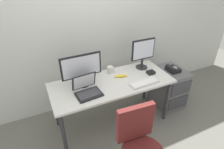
% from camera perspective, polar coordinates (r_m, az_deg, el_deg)
% --- Properties ---
extents(ground_plane, '(8.00, 8.00, 0.00)m').
position_cam_1_polar(ground_plane, '(3.03, -0.00, -14.03)').
color(ground_plane, '#65645D').
extents(back_wall, '(6.00, 0.10, 2.80)m').
position_cam_1_polar(back_wall, '(2.87, -6.07, 15.96)').
color(back_wall, silver).
rests_on(back_wall, ground).
extents(desk, '(1.67, 0.69, 0.74)m').
position_cam_1_polar(desk, '(2.60, -0.00, -3.73)').
color(desk, silver).
rests_on(desk, ground).
extents(file_cabinet, '(0.42, 0.53, 0.66)m').
position_cam_1_polar(file_cabinet, '(3.30, 16.89, -3.77)').
color(file_cabinet, '#5C5C60').
rests_on(file_cabinet, ground).
extents(desk_phone, '(0.17, 0.20, 0.09)m').
position_cam_1_polar(desk_phone, '(3.10, 17.99, 1.59)').
color(desk_phone, black).
rests_on(desk_phone, file_cabinet).
extents(monitor_main, '(0.53, 0.18, 0.43)m').
position_cam_1_polar(monitor_main, '(2.40, -9.29, 2.01)').
color(monitor_main, '#262628').
rests_on(monitor_main, desk).
extents(monitor_side, '(0.37, 0.18, 0.46)m').
position_cam_1_polar(monitor_side, '(2.82, 9.43, 6.81)').
color(monitor_side, '#262628').
rests_on(monitor_side, desk).
extents(keyboard, '(0.42, 0.15, 0.03)m').
position_cam_1_polar(keyboard, '(2.55, 9.84, -2.51)').
color(keyboard, silver).
rests_on(keyboard, desk).
extents(laptop, '(0.33, 0.30, 0.24)m').
position_cam_1_polar(laptop, '(2.34, -7.59, -4.53)').
color(laptop, black).
rests_on(laptop, desk).
extents(trackball_mouse, '(0.11, 0.09, 0.07)m').
position_cam_1_polar(trackball_mouse, '(2.79, 11.74, 0.69)').
color(trackball_mouse, black).
rests_on(trackball_mouse, desk).
extents(coffee_mug, '(0.10, 0.09, 0.10)m').
position_cam_1_polar(coffee_mug, '(2.75, -0.50, 1.52)').
color(coffee_mug, silver).
rests_on(coffee_mug, desk).
extents(banana, '(0.19, 0.09, 0.04)m').
position_cam_1_polar(banana, '(2.65, 2.63, -0.45)').
color(banana, yellow).
rests_on(banana, desk).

